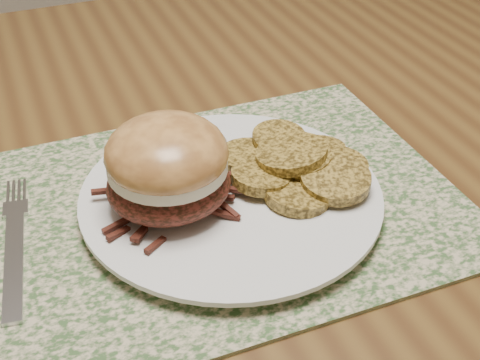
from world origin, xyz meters
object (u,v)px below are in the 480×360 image
Objects in this scene: fork at (15,242)px; dinner_plate at (231,198)px; dining_table at (218,201)px; pork_sandwich at (168,167)px.

dinner_plate is at bearing 1.97° from fork.
dining_table is at bearing 30.74° from fork.
dinner_plate is 0.07m from pork_sandwich.
fork is at bearing 165.27° from pork_sandwich.
dinner_plate is 2.11× the size of pork_sandwich.
dinner_plate reaches higher than fork.
fork is (-0.19, 0.02, -0.01)m from dinner_plate.
fork is at bearing -157.03° from dining_table.
pork_sandwich reaches higher than fork.
dinner_plate is (-0.03, -0.11, 0.09)m from dining_table.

